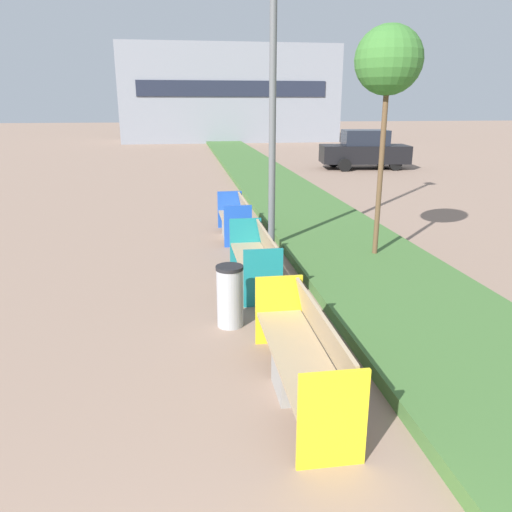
% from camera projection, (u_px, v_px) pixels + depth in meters
% --- Properties ---
extents(planter_grass_strip, '(2.80, 120.00, 0.18)m').
position_uv_depth(planter_grass_strip, '(318.00, 222.00, 13.06)').
color(planter_grass_strip, '#426B33').
rests_on(planter_grass_strip, ground).
extents(building_backdrop, '(17.74, 5.93, 7.64)m').
position_uv_depth(building_backdrop, '(229.00, 94.00, 41.95)').
color(building_backdrop, gray).
rests_on(building_backdrop, ground).
extents(bench_yellow_frame, '(0.65, 2.46, 0.94)m').
position_uv_depth(bench_yellow_frame, '(303.00, 361.00, 5.45)').
color(bench_yellow_frame, gray).
rests_on(bench_yellow_frame, ground).
extents(bench_teal_frame, '(0.65, 2.20, 0.94)m').
position_uv_depth(bench_teal_frame, '(255.00, 263.00, 8.81)').
color(bench_teal_frame, gray).
rests_on(bench_teal_frame, ground).
extents(bench_blue_frame, '(0.65, 1.90, 0.94)m').
position_uv_depth(bench_blue_frame, '(235.00, 222.00, 11.95)').
color(bench_blue_frame, gray).
rests_on(bench_blue_frame, ground).
extents(litter_bin, '(0.39, 0.39, 0.90)m').
position_uv_depth(litter_bin, '(230.00, 296.00, 7.08)').
color(litter_bin, '#9EA0A5').
rests_on(litter_bin, ground).
extents(street_lamp_post, '(0.24, 0.44, 8.52)m').
position_uv_depth(street_lamp_post, '(273.00, 16.00, 9.36)').
color(street_lamp_post, '#56595B').
rests_on(street_lamp_post, ground).
extents(sapling_tree_near, '(1.24, 1.24, 4.44)m').
position_uv_depth(sapling_tree_near, '(388.00, 62.00, 9.02)').
color(sapling_tree_near, brown).
rests_on(sapling_tree_near, ground).
extents(parked_car_distant, '(4.38, 2.26, 1.86)m').
position_uv_depth(parked_car_distant, '(364.00, 150.00, 24.31)').
color(parked_car_distant, black).
rests_on(parked_car_distant, ground).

